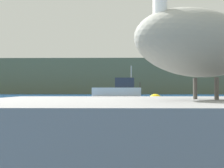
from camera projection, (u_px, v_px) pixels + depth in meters
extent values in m
cube|color=#5B664C|center=(115.00, 77.00, 70.49)|extent=(140.00, 13.28, 6.86)
cube|color=gray|center=(201.00, 161.00, 2.32)|extent=(3.11, 2.15, 0.85)
ellipsoid|color=gray|center=(200.00, 43.00, 2.33)|extent=(1.21, 1.12, 0.47)
cylinder|color=#4C4742|center=(217.00, 88.00, 2.30)|extent=(0.03, 0.03, 0.15)
cylinder|color=#4C4742|center=(195.00, 88.00, 2.44)|extent=(0.03, 0.03, 0.15)
cube|color=white|center=(117.00, 92.00, 43.45)|extent=(6.34, 2.24, 1.13)
cube|color=#2D333D|center=(125.00, 83.00, 43.35)|extent=(2.49, 1.67, 1.26)
cylinder|color=#B2B2B2|center=(131.00, 77.00, 43.27)|extent=(0.12, 0.12, 2.81)
cylinder|color=#3F382D|center=(140.00, 85.00, 43.12)|extent=(0.10, 0.10, 0.70)
sphere|color=yellow|center=(155.00, 102.00, 15.29)|extent=(0.71, 0.71, 0.71)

